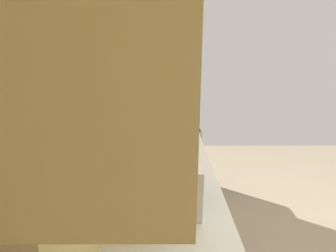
# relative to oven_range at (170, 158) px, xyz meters

# --- Properties ---
(wall_back) EXTENTS (3.99, 0.12, 2.68)m
(wall_back) POSITION_rel_oven_range_xyz_m (-1.39, 0.40, 0.88)
(wall_back) COLOR #E9D07E
(wall_back) RESTS_ON ground_plane
(upper_cabinets) EXTENTS (1.95, 0.33, 0.66)m
(upper_cabinets) POSITION_rel_oven_range_xyz_m (-1.82, 0.17, 1.37)
(upper_cabinets) COLOR beige
(oven_range) EXTENTS (0.67, 0.69, 1.07)m
(oven_range) POSITION_rel_oven_range_xyz_m (0.00, 0.00, 0.00)
(oven_range) COLOR #B7BABF
(oven_range) RESTS_ON ground_plane
(microwave) EXTENTS (0.53, 0.38, 0.27)m
(microwave) POSITION_rel_oven_range_xyz_m (-1.64, 0.04, 0.57)
(microwave) COLOR white
(microwave) RESTS_ON counter_run
(kettle) EXTENTS (0.18, 0.13, 0.19)m
(kettle) POSITION_rel_oven_range_xyz_m (-1.13, -0.09, 0.52)
(kettle) COLOR black
(kettle) RESTS_ON counter_run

